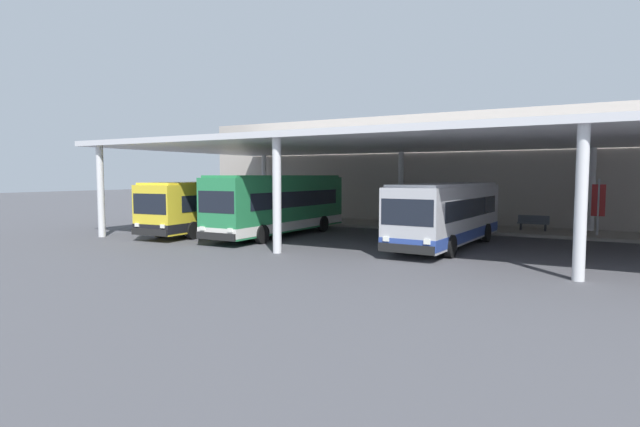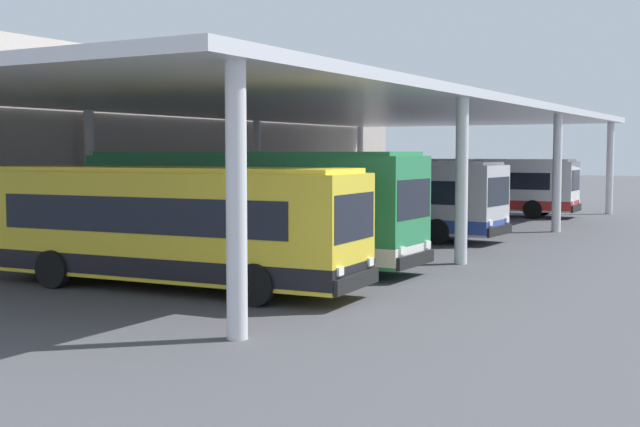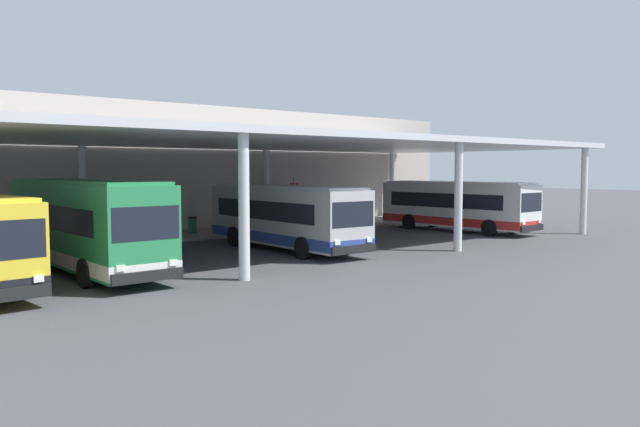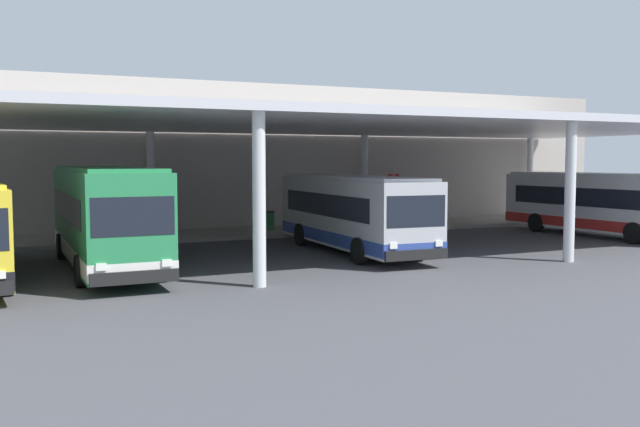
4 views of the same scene
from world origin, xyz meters
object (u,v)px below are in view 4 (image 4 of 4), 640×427
Objects in this scene: trash_bin at (270,220)px; banner_sign at (393,193)px; bus_far_bay at (597,203)px; bus_second_bay at (105,216)px; bus_middle_bay at (353,212)px; bench_waiting at (330,218)px.

trash_bin is 7.11m from banner_sign.
banner_sign reaches higher than trash_bin.
trash_bin is (-14.46, 8.20, -0.98)m from bus_far_bay.
bus_second_bay is 1.07× the size of bus_middle_bay.
bus_middle_bay is 1.00× the size of bus_far_bay.
bus_far_bay is at bearing -44.01° from banner_sign.
bus_far_bay is 10.83× the size of trash_bin.
bench_waiting is at bearing 33.76° from bus_second_bay.
banner_sign is at bearing 135.99° from bus_far_bay.
bus_middle_bay is 3.32× the size of banner_sign.
trash_bin is (-3.46, 0.05, 0.01)m from bench_waiting.
bench_waiting is (-10.99, 8.15, -0.99)m from bus_far_bay.
banner_sign is (6.50, 7.58, 0.32)m from bus_middle_bay.
bus_middle_bay is (9.94, 0.21, -0.19)m from bus_second_bay.
banner_sign is (6.93, -0.93, 1.30)m from trash_bin.
bus_middle_bay reaches higher than bench_waiting.
bus_second_bay reaches higher than banner_sign.
bus_middle_bay and bus_far_bay have the same top height.
bus_middle_bay is 9.04m from bench_waiting.
trash_bin is (-0.43, 8.51, -0.98)m from bus_middle_bay.
trash_bin is at bearing 92.89° from bus_middle_bay.
bus_second_bay reaches higher than bus_middle_bay.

